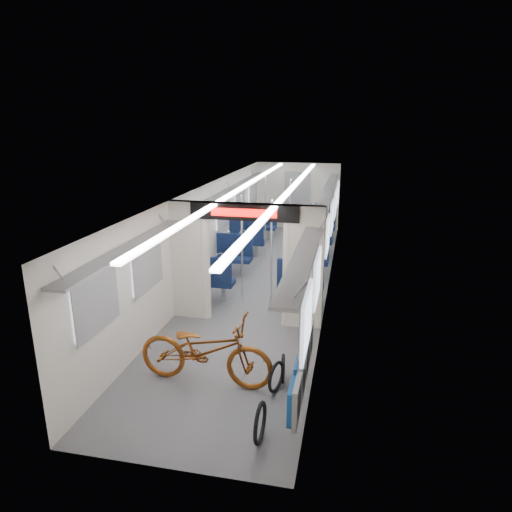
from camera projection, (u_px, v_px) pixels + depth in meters
The scene contains 14 objects.
carriage at pixel (263, 225), 10.05m from camera, with size 12.00×12.02×2.31m.
bicycle at pixel (205, 350), 6.63m from camera, with size 0.71×2.03×1.07m, color brown.
flip_bench at pixel (302, 366), 6.11m from camera, with size 0.12×2.11×0.52m.
bike_hoop_a at pixel (260, 425), 5.47m from camera, with size 0.52×0.52×0.05m, color black.
bike_hoop_b at pixel (276, 378), 6.49m from camera, with size 0.46×0.46×0.05m, color black.
bike_hoop_c at pixel (283, 370), 6.74m from camera, with size 0.44×0.44×0.05m, color black.
seat_bay_near_left at pixel (224, 263), 10.52m from camera, with size 0.92×2.13×1.12m.
seat_bay_near_right at pixel (305, 266), 10.31m from camera, with size 0.94×2.23×1.15m.
seat_bay_far_left at pixel (255, 228), 13.77m from camera, with size 0.96×2.33×1.18m.
seat_bay_far_right at pixel (318, 228), 13.85m from camera, with size 0.95×2.27×1.16m.
stanchion_near_left at pixel (242, 250), 9.41m from camera, with size 0.04×0.04×2.30m, color silver.
stanchion_near_right at pixel (271, 258), 8.89m from camera, with size 0.04×0.04×2.30m, color silver.
stanchion_far_left at pixel (265, 218), 12.40m from camera, with size 0.04×0.04×2.30m, color silver.
stanchion_far_right at pixel (290, 224), 11.78m from camera, with size 0.04×0.04×2.30m, color silver.
Camera 1 is at (1.86, -9.90, 3.76)m, focal length 32.00 mm.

